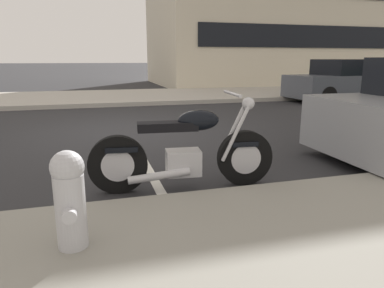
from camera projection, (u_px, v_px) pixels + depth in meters
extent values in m
plane|color=#28282B|center=(128.00, 131.00, 7.52)|extent=(260.00, 260.00, 0.00)
cube|color=#ADA89E|center=(367.00, 90.00, 16.79)|extent=(120.00, 5.00, 0.14)
cube|color=silver|center=(156.00, 184.00, 4.34)|extent=(0.12, 2.20, 0.01)
cylinder|color=black|center=(245.00, 158.00, 4.27)|extent=(0.68, 0.17, 0.67)
cylinder|color=silver|center=(245.00, 158.00, 4.27)|extent=(0.38, 0.15, 0.37)
cylinder|color=black|center=(118.00, 164.00, 4.00)|extent=(0.68, 0.17, 0.67)
cylinder|color=silver|center=(118.00, 164.00, 4.00)|extent=(0.38, 0.15, 0.37)
cube|color=silver|center=(183.00, 162.00, 4.14)|extent=(0.42, 0.30, 0.30)
cube|color=black|center=(167.00, 126.00, 4.00)|extent=(0.70, 0.28, 0.10)
ellipsoid|color=black|center=(199.00, 120.00, 4.05)|extent=(0.50, 0.28, 0.24)
cube|color=black|center=(122.00, 149.00, 3.96)|extent=(0.38, 0.21, 0.06)
cube|color=black|center=(244.00, 143.00, 4.22)|extent=(0.33, 0.19, 0.06)
cylinder|color=silver|center=(232.00, 132.00, 4.23)|extent=(0.34, 0.08, 0.65)
cylinder|color=silver|center=(235.00, 134.00, 4.10)|extent=(0.34, 0.08, 0.65)
cylinder|color=silver|center=(232.00, 93.00, 4.05)|extent=(0.09, 0.62, 0.04)
sphere|color=silver|center=(248.00, 103.00, 4.11)|extent=(0.15, 0.15, 0.15)
cylinder|color=silver|center=(159.00, 176.00, 3.97)|extent=(0.71, 0.16, 0.16)
cylinder|color=black|center=(344.00, 133.00, 5.86)|extent=(0.62, 0.23, 0.62)
cube|color=#4C515B|center=(343.00, 86.00, 12.80)|extent=(4.21, 2.05, 0.78)
cube|color=black|center=(350.00, 67.00, 12.72)|extent=(2.39, 1.78, 0.55)
cylinder|color=black|center=(327.00, 96.00, 11.67)|extent=(0.63, 0.26, 0.62)
cylinder|color=black|center=(298.00, 92.00, 13.14)|extent=(0.63, 0.26, 0.62)
cylinder|color=black|center=(355.00, 90.00, 14.04)|extent=(0.63, 0.26, 0.62)
cylinder|color=#B7B7BC|center=(71.00, 211.00, 2.57)|extent=(0.22, 0.22, 0.56)
sphere|color=#B7B7BC|center=(67.00, 167.00, 2.49)|extent=(0.24, 0.24, 0.24)
cylinder|color=#B7B7BC|center=(71.00, 201.00, 2.70)|extent=(0.10, 0.08, 0.10)
cylinder|color=#B7B7BC|center=(70.00, 216.00, 2.43)|extent=(0.10, 0.08, 0.10)
cube|color=black|center=(301.00, 36.00, 17.68)|extent=(10.84, 0.06, 1.10)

